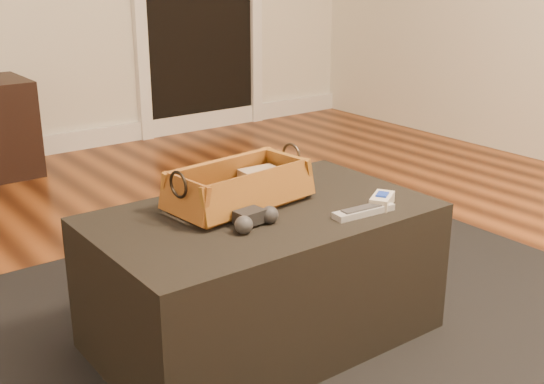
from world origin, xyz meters
TOP-DOWN VIEW (x-y plane):
  - floor at (0.00, 0.00)m, footprint 5.00×5.50m
  - baseboard at (0.00, 2.73)m, footprint 5.00×0.04m
  - area_rug at (-0.03, 0.15)m, footprint 2.60×2.00m
  - ottoman at (-0.03, 0.20)m, footprint 1.00×0.60m
  - tv_remote at (-0.07, 0.26)m, footprint 0.24×0.10m
  - cloth_bundle at (0.06, 0.33)m, footprint 0.13×0.09m
  - wicker_basket at (-0.05, 0.28)m, footprint 0.46×0.28m
  - game_controller at (-0.12, 0.11)m, footprint 0.16×0.10m
  - silver_remote at (0.19, 0.00)m, footprint 0.20×0.06m
  - cream_gadget at (0.29, 0.02)m, footprint 0.12×0.10m

SIDE VIEW (x-z plane):
  - floor at x=0.00m, z-range -0.01..0.00m
  - area_rug at x=-0.03m, z-range 0.00..0.01m
  - baseboard at x=0.00m, z-range 0.00..0.12m
  - ottoman at x=-0.03m, z-range 0.01..0.43m
  - silver_remote at x=0.19m, z-range 0.43..0.45m
  - cream_gadget at x=0.29m, z-range 0.43..0.47m
  - game_controller at x=-0.12m, z-range 0.43..0.48m
  - tv_remote at x=-0.07m, z-range 0.45..0.47m
  - cloth_bundle at x=0.06m, z-range 0.45..0.51m
  - wicker_basket at x=-0.05m, z-range 0.41..0.56m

